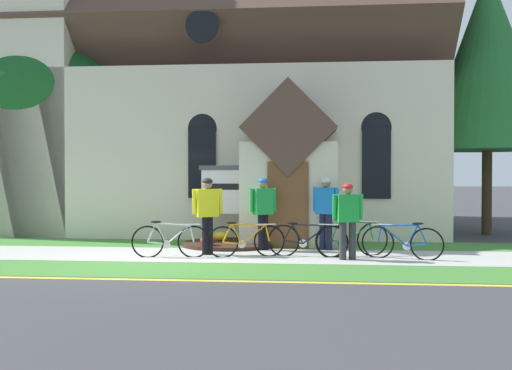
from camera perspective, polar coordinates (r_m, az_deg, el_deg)
name	(u,v)px	position (r m, az deg, el deg)	size (l,w,h in m)	color
ground	(185,242)	(16.37, -6.67, -5.31)	(140.00, 140.00, 0.00)	#3D3D3F
sidewalk_slab	(178,255)	(13.78, -7.37, -6.50)	(32.00, 2.35, 0.01)	#B7B5AD
grass_verge	(153,269)	(11.76, -9.67, -7.83)	(32.00, 1.85, 0.01)	#427F33
church_lawn	(196,244)	(15.82, -5.67, -5.51)	(24.00, 1.85, 0.01)	#427F33
curb_paint_stripe	(136,279)	(10.74, -11.20, -8.70)	(28.00, 0.16, 0.01)	yellow
church_building	(219,95)	(21.74, -3.48, 8.41)	(13.88, 12.32, 12.50)	beige
church_sign	(232,193)	(15.73, -2.26, -0.75)	(1.74, 0.20, 2.03)	#474C56
flower_bed	(229,243)	(15.26, -2.51, -5.48)	(2.32, 2.32, 0.34)	#382319
bicycle_blue	(246,240)	(13.30, -0.95, -5.21)	(1.67, 0.54, 0.80)	black
bicycle_black	(402,242)	(13.31, 13.58, -5.22)	(1.67, 0.56, 0.81)	black
bicycle_red	(170,241)	(13.33, -8.05, -5.18)	(1.70, 0.23, 0.82)	black
bicycle_yellow	(307,240)	(13.36, 4.85, -5.17)	(1.77, 0.30, 0.77)	black
bicycle_green	(352,239)	(13.53, 8.98, -5.01)	(1.63, 0.66, 0.86)	black
cyclist_in_orange_jersey	(348,215)	(12.91, 8.61, -2.85)	(0.64, 0.31, 1.62)	#2D2D33
cyclist_in_green_jersey	(326,207)	(14.48, 6.58, -2.06)	(0.60, 0.44, 1.74)	#191E38
cyclist_in_white_jersey	(263,208)	(14.36, 0.67, -2.14)	(0.60, 0.44, 1.72)	black
cyclist_in_blue_jersey	(207,210)	(13.60, -4.58, -2.31)	(0.64, 0.40, 1.72)	black
roadside_conifer	(488,60)	(19.61, 20.94, 10.92)	(3.82, 3.82, 7.89)	#3D2D1E
yard_deciduous_tree	(51,94)	(20.61, -18.69, 8.13)	(5.19, 5.19, 6.08)	#4C3823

